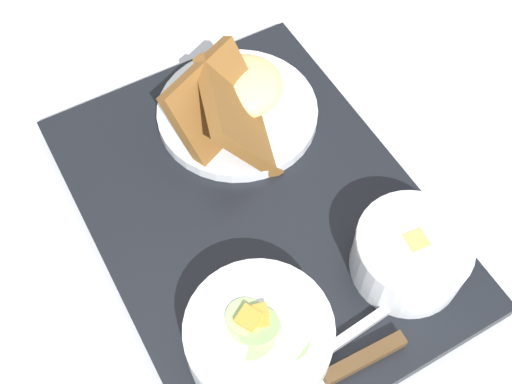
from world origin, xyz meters
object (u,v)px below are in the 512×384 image
(spoon, at_px, (312,361))
(bowl_salad, at_px, (259,336))
(bowl_soup, at_px, (411,252))
(knife, at_px, (343,369))
(plate_main, at_px, (236,104))

(spoon, bearing_deg, bowl_salad, -51.28)
(bowl_soup, xyz_separation_m, spoon, (-0.03, 0.13, -0.03))
(spoon, bearing_deg, bowl_soup, -169.11)
(knife, distance_m, spoon, 0.03)
(plate_main, relative_size, knife, 0.98)
(knife, height_order, spoon, knife)
(bowl_soup, height_order, spoon, bowl_soup)
(plate_main, xyz_separation_m, knife, (-0.30, 0.06, -0.02))
(bowl_salad, height_order, plate_main, plate_main)
(bowl_salad, distance_m, bowl_soup, 0.17)
(bowl_soup, relative_size, knife, 0.58)
(knife, bearing_deg, bowl_soup, -150.31)
(plate_main, bearing_deg, bowl_salad, 154.24)
(bowl_salad, xyz_separation_m, plate_main, (0.24, -0.12, -0.00))
(bowl_salad, height_order, bowl_soup, bowl_salad)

